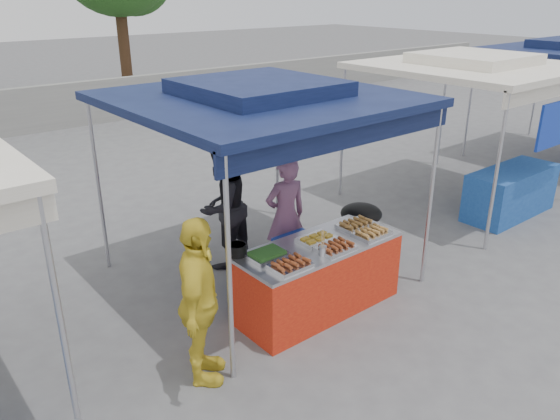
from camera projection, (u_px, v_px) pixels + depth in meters
ground_plane at (311, 304)px, 6.63m from camera, size 80.00×80.00×0.00m
back_wall at (29, 110)px, 14.28m from camera, size 40.00×0.25×1.20m
main_canopy at (260, 97)px, 6.43m from camera, size 3.20×3.20×2.57m
neighbor_stall_right at (490, 115)px, 9.08m from camera, size 3.20×3.20×2.57m
vendor_table at (318, 277)px, 6.40m from camera, size 2.00×0.80×0.85m
food_tray_fl at (290, 265)px, 5.69m from camera, size 0.42×0.30×0.07m
food_tray_fm at (335, 248)px, 6.07m from camera, size 0.42×0.30×0.07m
food_tray_fr at (372, 233)px, 6.43m from camera, size 0.42×0.30×0.07m
food_tray_bl at (267, 255)px, 5.91m from camera, size 0.42×0.30×0.07m
food_tray_bm at (317, 239)px, 6.29m from camera, size 0.42×0.30×0.07m
food_tray_br at (355, 225)px, 6.66m from camera, size 0.42×0.30×0.07m
cooking_pot at (237, 250)px, 5.96m from camera, size 0.22×0.22×0.13m
skewer_cup at (323, 251)px, 5.95m from camera, size 0.09×0.09×0.11m
wok_burner at (360, 231)px, 7.32m from camera, size 0.55×0.55×0.93m
crate_left at (256, 285)px, 6.72m from camera, size 0.55×0.39×0.33m
crate_right at (296, 271)px, 7.07m from camera, size 0.55×0.39×0.33m
crate_stacked at (296, 248)px, 6.95m from camera, size 0.52×0.36×0.31m
vendor_woman at (286, 216)px, 7.15m from camera, size 0.65×0.49×1.59m
helper_man at (223, 206)px, 7.30m from camera, size 1.00×0.89×1.71m
customer_person at (199, 303)px, 5.07m from camera, size 0.94×1.04×1.70m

